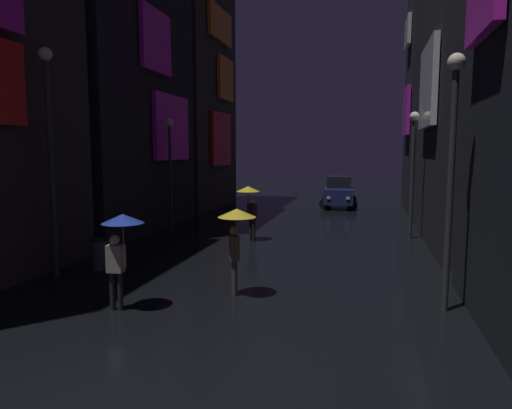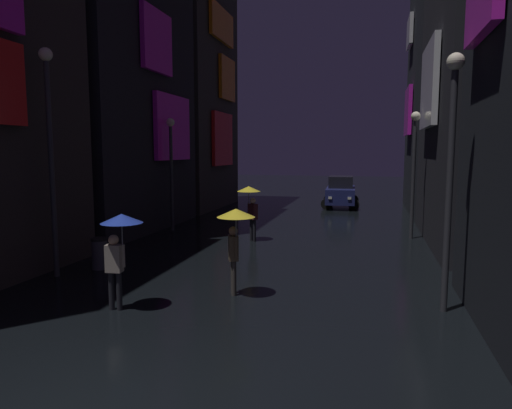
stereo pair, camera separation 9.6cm
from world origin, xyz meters
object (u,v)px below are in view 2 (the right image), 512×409
object	(u,v)px
pedestrian_foreground_left_blue	(119,235)
pedestrian_midstreet_left_yellow	(250,198)
car_distant	(341,192)
streetlamp_right_far	(414,159)
trash_bin	(99,253)
pedestrian_far_right_yellow	(235,227)
streetlamp_right_near	(451,153)
streetlamp_left_far	(171,160)
streetlamp_left_near	(50,138)

from	to	relation	value
pedestrian_foreground_left_blue	pedestrian_midstreet_left_yellow	distance (m)	8.19
pedestrian_foreground_left_blue	car_distant	distance (m)	20.23
pedestrian_midstreet_left_yellow	car_distant	xyz separation A→B (m)	(2.69, 11.76, -0.74)
pedestrian_foreground_left_blue	streetlamp_right_far	xyz separation A→B (m)	(6.84, 10.18, 1.49)
pedestrian_midstreet_left_yellow	car_distant	size ratio (longest dim) A/B	0.50
trash_bin	pedestrian_far_right_yellow	bearing A→B (deg)	-17.33
pedestrian_far_right_yellow	streetlamp_right_far	world-z (taller)	streetlamp_right_far
pedestrian_foreground_left_blue	trash_bin	bearing A→B (deg)	129.74
car_distant	trash_bin	bearing A→B (deg)	-109.17
streetlamp_right_near	car_distant	bearing A→B (deg)	100.54
pedestrian_far_right_yellow	streetlamp_left_far	size ratio (longest dim) A/B	0.44
pedestrian_far_right_yellow	pedestrian_midstreet_left_yellow	size ratio (longest dim) A/B	1.00
pedestrian_far_right_yellow	streetlamp_right_near	size ratio (longest dim) A/B	0.39
pedestrian_foreground_left_blue	streetlamp_right_far	world-z (taller)	streetlamp_right_far
pedestrian_foreground_left_blue	trash_bin	size ratio (longest dim) A/B	2.28
streetlamp_left_far	streetlamp_right_far	distance (m)	10.02
car_distant	streetlamp_left_far	distance (m)	12.44
pedestrian_far_right_yellow	trash_bin	size ratio (longest dim) A/B	2.28
pedestrian_far_right_yellow	pedestrian_midstreet_left_yellow	xyz separation A→B (m)	(-1.40, 6.63, 0.00)
pedestrian_foreground_left_blue	streetlamp_right_far	distance (m)	12.35
streetlamp_right_near	trash_bin	world-z (taller)	streetlamp_right_near
pedestrian_foreground_left_blue	car_distant	xyz separation A→B (m)	(3.43, 19.92, -0.74)
pedestrian_midstreet_left_yellow	streetlamp_right_far	bearing A→B (deg)	18.36
streetlamp_left_far	streetlamp_right_far	xyz separation A→B (m)	(10.00, 0.58, 0.06)
pedestrian_far_right_yellow	streetlamp_right_far	distance (m)	9.96
pedestrian_far_right_yellow	car_distant	world-z (taller)	pedestrian_far_right_yellow
pedestrian_midstreet_left_yellow	streetlamp_right_near	xyz separation A→B (m)	(6.09, -6.54, 1.75)
pedestrian_midstreet_left_yellow	streetlamp_right_near	world-z (taller)	streetlamp_right_near
car_distant	streetlamp_left_near	xyz separation A→B (m)	(-6.59, -17.96, 2.87)
streetlamp_right_far	trash_bin	xyz separation A→B (m)	(-9.30, -7.22, -2.69)
car_distant	streetlamp_right_far	xyz separation A→B (m)	(3.41, -9.74, 2.23)
car_distant	streetlamp_right_far	distance (m)	10.56
streetlamp_right_near	streetlamp_left_far	distance (m)	12.79
pedestrian_far_right_yellow	pedestrian_midstreet_left_yellow	distance (m)	6.78
streetlamp_right_near	streetlamp_right_far	bearing A→B (deg)	90.00
car_distant	streetlamp_left_far	world-z (taller)	streetlamp_left_far
pedestrian_far_right_yellow	trash_bin	xyz separation A→B (m)	(-4.61, 1.44, -1.20)
car_distant	streetlamp_left_near	distance (m)	19.34
pedestrian_far_right_yellow	streetlamp_left_near	bearing A→B (deg)	175.29
trash_bin	streetlamp_left_near	bearing A→B (deg)	-124.96
pedestrian_far_right_yellow	streetlamp_right_near	xyz separation A→B (m)	(4.69, 0.10, 1.75)
pedestrian_midstreet_left_yellow	pedestrian_far_right_yellow	bearing A→B (deg)	-78.06
streetlamp_right_near	pedestrian_far_right_yellow	bearing A→B (deg)	-178.81
pedestrian_foreground_left_blue	pedestrian_far_right_yellow	size ratio (longest dim) A/B	1.00
streetlamp_right_far	trash_bin	distance (m)	12.08
streetlamp_right_near	pedestrian_midstreet_left_yellow	bearing A→B (deg)	132.98
streetlamp_left_near	streetlamp_right_far	size ratio (longest dim) A/B	1.24
pedestrian_midstreet_left_yellow	trash_bin	world-z (taller)	pedestrian_midstreet_left_yellow
streetlamp_right_near	streetlamp_right_far	distance (m)	8.56
pedestrian_midstreet_left_yellow	streetlamp_right_far	xyz separation A→B (m)	(6.09, 2.02, 1.49)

